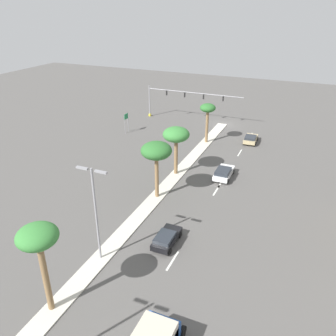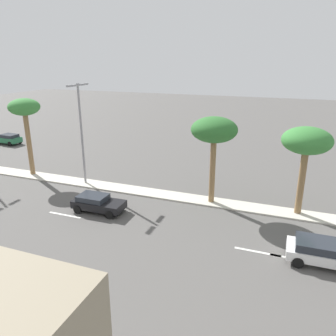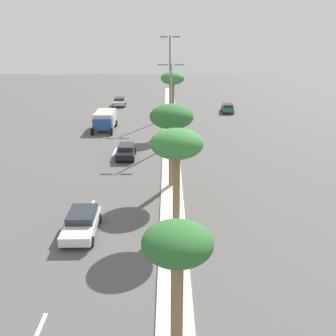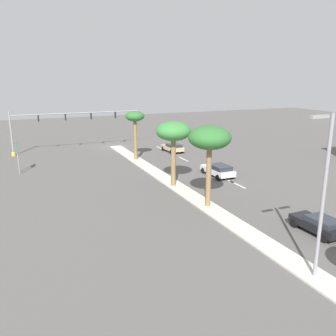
% 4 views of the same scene
% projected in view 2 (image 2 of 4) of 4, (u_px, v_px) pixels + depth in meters
% --- Properties ---
extents(ground_plane, '(160.00, 160.00, 0.00)m').
position_uv_depth(ground_plane, '(171.00, 196.00, 28.55)').
color(ground_plane, '#565451').
extents(median_curb, '(1.80, 85.77, 0.12)m').
position_uv_depth(median_curb, '(78.00, 182.00, 31.73)').
color(median_curb, beige).
rests_on(median_curb, ground).
extents(lane_stripe_left, '(0.20, 2.80, 0.01)m').
position_uv_depth(lane_stripe_left, '(295.00, 259.00, 19.68)').
color(lane_stripe_left, silver).
rests_on(lane_stripe_left, ground).
extents(lane_stripe_rear, '(0.20, 2.80, 0.01)m').
position_uv_depth(lane_stripe_rear, '(257.00, 252.00, 20.40)').
color(lane_stripe_rear, silver).
rests_on(lane_stripe_rear, ground).
extents(lane_stripe_leading, '(0.20, 2.80, 0.01)m').
position_uv_depth(lane_stripe_leading, '(65.00, 215.00, 25.18)').
color(lane_stripe_leading, silver).
rests_on(lane_stripe_leading, ground).
extents(palm_tree_outboard, '(3.52, 3.52, 6.60)m').
position_uv_depth(palm_tree_outboard, '(307.00, 143.00, 23.60)').
color(palm_tree_outboard, olive).
rests_on(palm_tree_outboard, median_curb).
extents(palm_tree_center, '(3.59, 3.59, 6.96)m').
position_uv_depth(palm_tree_center, '(214.00, 131.00, 25.47)').
color(palm_tree_center, olive).
rests_on(palm_tree_center, median_curb).
extents(palm_tree_mid, '(2.95, 2.95, 7.56)m').
position_uv_depth(palm_tree_mid, '(25.00, 110.00, 31.75)').
color(palm_tree_mid, olive).
rests_on(palm_tree_mid, median_curb).
extents(street_lamp_front, '(2.90, 0.24, 9.12)m').
position_uv_depth(street_lamp_front, '(81.00, 126.00, 29.73)').
color(street_lamp_front, gray).
rests_on(street_lamp_front, median_curb).
extents(sedan_green_mid, '(2.08, 4.12, 1.39)m').
position_uv_depth(sedan_green_mid, '(8.00, 139.00, 45.68)').
color(sedan_green_mid, '#287047').
rests_on(sedan_green_mid, ground).
extents(sedan_black_leading, '(1.95, 4.00, 1.29)m').
position_uv_depth(sedan_black_leading, '(97.00, 203.00, 25.61)').
color(sedan_black_leading, black).
rests_on(sedan_black_leading, ground).
extents(sedan_white_near, '(2.15, 4.57, 1.37)m').
position_uv_depth(sedan_white_near, '(325.00, 252.00, 19.04)').
color(sedan_white_near, silver).
rests_on(sedan_white_near, ground).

